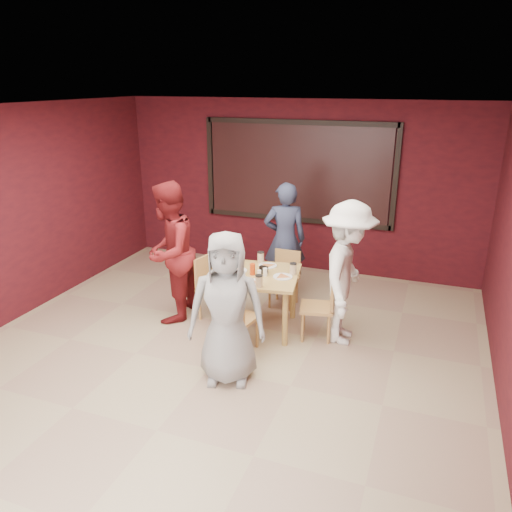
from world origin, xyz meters
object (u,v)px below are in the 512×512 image
(diner_front, at_px, (227,309))
(diner_left, at_px, (169,252))
(chair_back, at_px, (285,275))
(chair_left, at_px, (212,284))
(diner_right, at_px, (347,273))
(dining_table, at_px, (260,281))
(chair_front, at_px, (235,316))
(chair_right, at_px, (322,304))
(diner_back, at_px, (285,239))

(diner_front, height_order, diner_left, diner_left)
(chair_back, xyz_separation_m, chair_left, (-0.79, -0.76, 0.05))
(chair_back, relative_size, diner_right, 0.44)
(dining_table, xyz_separation_m, diner_front, (0.07, -1.21, 0.17))
(chair_front, bearing_deg, diner_left, 153.71)
(dining_table, bearing_deg, diner_front, -86.47)
(dining_table, relative_size, diner_left, 0.59)
(chair_right, relative_size, diner_right, 0.46)
(diner_back, bearing_deg, dining_table, 71.75)
(diner_back, height_order, diner_right, diner_right)
(chair_front, relative_size, diner_left, 0.46)
(diner_front, distance_m, diner_left, 1.71)
(diner_front, bearing_deg, diner_left, 122.98)
(chair_front, height_order, diner_left, diner_left)
(chair_back, distance_m, diner_front, 2.09)
(dining_table, relative_size, chair_right, 1.34)
(chair_left, bearing_deg, chair_right, -1.87)
(chair_right, bearing_deg, chair_front, -140.54)
(chair_front, xyz_separation_m, diner_left, (-1.17, 0.58, 0.45))
(diner_back, relative_size, diner_left, 0.91)
(chair_front, distance_m, diner_right, 1.44)
(dining_table, distance_m, diner_left, 1.27)
(chair_back, distance_m, diner_back, 0.56)
(dining_table, relative_size, diner_right, 0.62)
(chair_back, bearing_deg, diner_left, -144.11)
(chair_right, bearing_deg, chair_left, 178.13)
(chair_left, relative_size, chair_right, 1.06)
(chair_left, bearing_deg, diner_back, 59.49)
(chair_back, bearing_deg, dining_table, -95.55)
(diner_back, bearing_deg, chair_front, 69.01)
(diner_front, bearing_deg, diner_back, 75.98)
(chair_front, xyz_separation_m, chair_left, (-0.64, 0.77, 0.01))
(chair_front, bearing_deg, chair_back, 84.55)
(chair_right, height_order, diner_left, diner_left)
(dining_table, height_order, diner_back, diner_back)
(chair_front, height_order, chair_right, chair_front)
(diner_front, xyz_separation_m, diner_right, (1.01, 1.29, 0.05))
(chair_back, height_order, chair_right, chair_right)
(diner_right, bearing_deg, chair_left, 88.14)
(chair_front, xyz_separation_m, chair_right, (0.88, 0.72, -0.02))
(chair_front, distance_m, chair_left, 1.00)
(diner_back, distance_m, diner_left, 1.77)
(diner_front, relative_size, diner_left, 0.89)
(chair_back, bearing_deg, chair_left, -136.24)
(chair_right, xyz_separation_m, diner_left, (-2.04, -0.14, 0.47))
(chair_front, distance_m, chair_right, 1.13)
(chair_left, distance_m, chair_right, 1.52)
(dining_table, xyz_separation_m, chair_back, (0.08, 0.84, -0.22))
(chair_right, distance_m, diner_back, 1.50)
(chair_right, distance_m, diner_front, 1.49)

